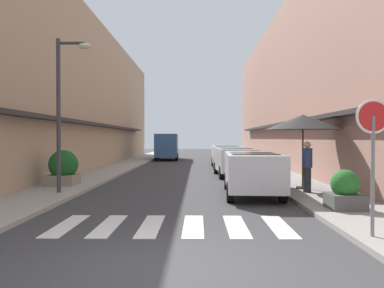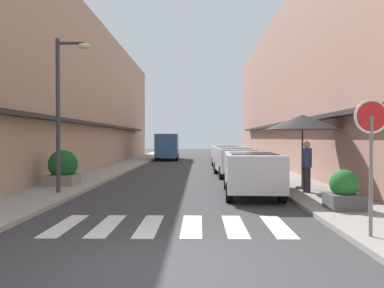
{
  "view_description": "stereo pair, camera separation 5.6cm",
  "coord_description": "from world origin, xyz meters",
  "px_view_note": "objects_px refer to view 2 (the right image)",
  "views": [
    {
      "loc": [
        0.58,
        -5.54,
        1.96
      ],
      "look_at": [
        0.22,
        16.27,
        1.64
      ],
      "focal_mm": 35.23,
      "sensor_mm": 36.0,
      "label": 1
    },
    {
      "loc": [
        0.64,
        -5.54,
        1.96
      ],
      "look_at": [
        0.22,
        16.27,
        1.64
      ],
      "focal_mm": 35.23,
      "sensor_mm": 36.0,
      "label": 2
    }
  ],
  "objects_px": {
    "parked_car_near": "(251,169)",
    "cafe_umbrella": "(302,122)",
    "street_lamp": "(64,98)",
    "pedestrian_walking_near": "(307,165)",
    "parked_car_far": "(226,154)",
    "parked_car_mid": "(234,159)",
    "planter_corner": "(344,191)",
    "delivery_van": "(167,144)",
    "round_street_sign": "(371,131)",
    "planter_midblock": "(63,168)"
  },
  "relations": [
    {
      "from": "parked_car_near",
      "to": "cafe_umbrella",
      "type": "relative_size",
      "value": 1.64
    },
    {
      "from": "street_lamp",
      "to": "pedestrian_walking_near",
      "type": "xyz_separation_m",
      "value": [
        8.28,
        0.17,
        -2.28
      ]
    },
    {
      "from": "parked_car_far",
      "to": "pedestrian_walking_near",
      "type": "xyz_separation_m",
      "value": [
        1.88,
        -12.07,
        0.11
      ]
    },
    {
      "from": "parked_car_mid",
      "to": "cafe_umbrella",
      "type": "relative_size",
      "value": 1.57
    },
    {
      "from": "pedestrian_walking_near",
      "to": "planter_corner",
      "type": "bearing_deg",
      "value": -49.07
    },
    {
      "from": "delivery_van",
      "to": "cafe_umbrella",
      "type": "bearing_deg",
      "value": -71.86
    },
    {
      "from": "parked_car_mid",
      "to": "street_lamp",
      "type": "xyz_separation_m",
      "value": [
        -6.4,
        -6.69,
        2.4
      ]
    },
    {
      "from": "delivery_van",
      "to": "pedestrian_walking_near",
      "type": "bearing_deg",
      "value": -72.94
    },
    {
      "from": "parked_car_mid",
      "to": "parked_car_far",
      "type": "relative_size",
      "value": 1.01
    },
    {
      "from": "cafe_umbrella",
      "to": "delivery_van",
      "type": "bearing_deg",
      "value": 108.14
    },
    {
      "from": "round_street_sign",
      "to": "parked_car_near",
      "type": "bearing_deg",
      "value": 103.83
    },
    {
      "from": "parked_car_mid",
      "to": "delivery_van",
      "type": "bearing_deg",
      "value": 107.47
    },
    {
      "from": "street_lamp",
      "to": "pedestrian_walking_near",
      "type": "relative_size",
      "value": 3.01
    },
    {
      "from": "round_street_sign",
      "to": "street_lamp",
      "type": "bearing_deg",
      "value": 144.34
    },
    {
      "from": "planter_corner",
      "to": "cafe_umbrella",
      "type": "bearing_deg",
      "value": 89.9
    },
    {
      "from": "parked_car_near",
      "to": "delivery_van",
      "type": "height_order",
      "value": "delivery_van"
    },
    {
      "from": "parked_car_near",
      "to": "cafe_umbrella",
      "type": "xyz_separation_m",
      "value": [
        2.0,
        0.98,
        1.62
      ]
    },
    {
      "from": "delivery_van",
      "to": "pedestrian_walking_near",
      "type": "relative_size",
      "value": 3.15
    },
    {
      "from": "parked_car_mid",
      "to": "pedestrian_walking_near",
      "type": "bearing_deg",
      "value": -73.9
    },
    {
      "from": "parked_car_far",
      "to": "delivery_van",
      "type": "bearing_deg",
      "value": 116.64
    },
    {
      "from": "delivery_van",
      "to": "pedestrian_walking_near",
      "type": "distance_m",
      "value": 22.43
    },
    {
      "from": "delivery_van",
      "to": "street_lamp",
      "type": "bearing_deg",
      "value": -94.5
    },
    {
      "from": "round_street_sign",
      "to": "planter_corner",
      "type": "height_order",
      "value": "round_street_sign"
    },
    {
      "from": "round_street_sign",
      "to": "parked_car_far",
      "type": "bearing_deg",
      "value": 94.58
    },
    {
      "from": "planter_corner",
      "to": "planter_midblock",
      "type": "bearing_deg",
      "value": 151.84
    },
    {
      "from": "parked_car_mid",
      "to": "pedestrian_walking_near",
      "type": "relative_size",
      "value": 2.5
    },
    {
      "from": "delivery_van",
      "to": "planter_corner",
      "type": "bearing_deg",
      "value": -74.7
    },
    {
      "from": "parked_car_near",
      "to": "delivery_van",
      "type": "distance_m",
      "value": 21.94
    },
    {
      "from": "parked_car_far",
      "to": "delivery_van",
      "type": "distance_m",
      "value": 10.49
    },
    {
      "from": "parked_car_mid",
      "to": "planter_midblock",
      "type": "height_order",
      "value": "planter_midblock"
    },
    {
      "from": "parked_car_near",
      "to": "parked_car_far",
      "type": "height_order",
      "value": "same"
    },
    {
      "from": "street_lamp",
      "to": "planter_corner",
      "type": "xyz_separation_m",
      "value": [
        8.39,
        -2.85,
        -2.74
      ]
    },
    {
      "from": "parked_car_near",
      "to": "parked_car_far",
      "type": "xyz_separation_m",
      "value": [
        0.0,
        12.06,
        -0.0
      ]
    },
    {
      "from": "pedestrian_walking_near",
      "to": "cafe_umbrella",
      "type": "bearing_deg",
      "value": 121.8
    },
    {
      "from": "parked_car_far",
      "to": "planter_midblock",
      "type": "relative_size",
      "value": 3.12
    },
    {
      "from": "delivery_van",
      "to": "planter_corner",
      "type": "height_order",
      "value": "delivery_van"
    },
    {
      "from": "delivery_van",
      "to": "cafe_umbrella",
      "type": "xyz_separation_m",
      "value": [
        6.7,
        -20.45,
        1.14
      ]
    },
    {
      "from": "planter_corner",
      "to": "pedestrian_walking_near",
      "type": "relative_size",
      "value": 0.59
    },
    {
      "from": "cafe_umbrella",
      "to": "planter_corner",
      "type": "xyz_separation_m",
      "value": [
        -0.01,
        -4.02,
        -1.97
      ]
    },
    {
      "from": "parked_car_near",
      "to": "parked_car_mid",
      "type": "distance_m",
      "value": 6.5
    },
    {
      "from": "planter_midblock",
      "to": "street_lamp",
      "type": "bearing_deg",
      "value": -69.17
    },
    {
      "from": "planter_corner",
      "to": "round_street_sign",
      "type": "bearing_deg",
      "value": -101.53
    },
    {
      "from": "parked_car_near",
      "to": "planter_midblock",
      "type": "xyz_separation_m",
      "value": [
        -7.18,
        1.87,
        -0.14
      ]
    },
    {
      "from": "parked_car_far",
      "to": "round_street_sign",
      "type": "height_order",
      "value": "round_street_sign"
    },
    {
      "from": "delivery_van",
      "to": "planter_midblock",
      "type": "bearing_deg",
      "value": -97.24
    },
    {
      "from": "parked_car_near",
      "to": "planter_midblock",
      "type": "relative_size",
      "value": 3.27
    },
    {
      "from": "parked_car_far",
      "to": "planter_midblock",
      "type": "bearing_deg",
      "value": -125.18
    },
    {
      "from": "delivery_van",
      "to": "street_lamp",
      "type": "xyz_separation_m",
      "value": [
        -1.7,
        -21.62,
        1.91
      ]
    },
    {
      "from": "parked_car_near",
      "to": "planter_corner",
      "type": "relative_size",
      "value": 4.41
    },
    {
      "from": "parked_car_far",
      "to": "cafe_umbrella",
      "type": "bearing_deg",
      "value": -79.76
    }
  ]
}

